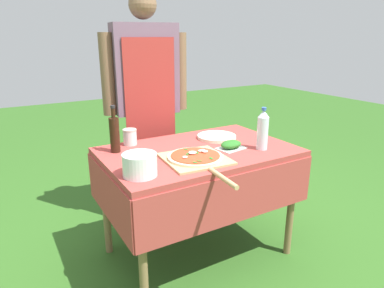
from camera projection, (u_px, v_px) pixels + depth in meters
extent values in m
plane|color=#2D5B1E|center=(198.00, 252.00, 2.28)|extent=(12.00, 12.00, 0.00)
cube|color=#A83D38|center=(198.00, 152.00, 2.06)|extent=(1.13, 0.73, 0.04)
cube|color=#A83D38|center=(234.00, 200.00, 1.81)|extent=(1.13, 0.01, 0.28)
cube|color=#A83D38|center=(171.00, 158.00, 2.42)|extent=(1.13, 0.01, 0.28)
cube|color=#A83D38|center=(108.00, 197.00, 1.84)|extent=(0.01, 0.73, 0.28)
cube|color=#A83D38|center=(268.00, 160.00, 2.39)|extent=(0.01, 0.73, 0.28)
cylinder|color=olive|center=(143.00, 256.00, 1.68)|extent=(0.05, 0.05, 0.68)
cylinder|color=olive|center=(291.00, 206.00, 2.17)|extent=(0.05, 0.05, 0.68)
cylinder|color=olive|center=(106.00, 205.00, 2.18)|extent=(0.05, 0.05, 0.68)
cylinder|color=olive|center=(233.00, 174.00, 2.67)|extent=(0.05, 0.05, 0.68)
cylinder|color=#333D56|center=(159.00, 164.00, 2.68)|extent=(0.12, 0.12, 0.83)
cylinder|color=#333D56|center=(139.00, 167.00, 2.62)|extent=(0.12, 0.12, 0.83)
cube|color=#6B5166|center=(145.00, 69.00, 2.43)|extent=(0.47, 0.25, 0.62)
cube|color=#9E2D28|center=(151.00, 104.00, 2.41)|extent=(0.36, 0.05, 0.91)
cylinder|color=brown|center=(180.00, 72.00, 2.53)|extent=(0.10, 0.10, 0.56)
cylinder|color=brown|center=(108.00, 75.00, 2.34)|extent=(0.10, 0.10, 0.56)
sphere|color=brown|center=(143.00, 5.00, 2.30)|extent=(0.19, 0.19, 0.19)
cube|color=tan|center=(195.00, 159.00, 1.88)|extent=(0.36, 0.36, 0.01)
cylinder|color=tan|center=(223.00, 178.00, 1.63)|extent=(0.04, 0.25, 0.02)
cylinder|color=beige|center=(195.00, 157.00, 1.88)|extent=(0.31, 0.31, 0.01)
cylinder|color=#D14223|center=(195.00, 155.00, 1.88)|extent=(0.27, 0.27, 0.00)
ellipsoid|color=white|center=(200.00, 151.00, 1.92)|extent=(0.04, 0.03, 0.01)
ellipsoid|color=white|center=(192.00, 153.00, 1.89)|extent=(0.05, 0.04, 0.01)
ellipsoid|color=white|center=(185.00, 157.00, 1.83)|extent=(0.03, 0.03, 0.01)
ellipsoid|color=white|center=(205.00, 151.00, 1.91)|extent=(0.04, 0.04, 0.01)
ellipsoid|color=white|center=(203.00, 151.00, 1.92)|extent=(0.03, 0.03, 0.02)
ellipsoid|color=#286B23|center=(197.00, 153.00, 1.90)|extent=(0.03, 0.04, 0.00)
ellipsoid|color=#286B23|center=(188.00, 154.00, 1.89)|extent=(0.04, 0.04, 0.00)
ellipsoid|color=#286B23|center=(186.00, 149.00, 1.96)|extent=(0.03, 0.04, 0.00)
ellipsoid|color=#286B23|center=(199.00, 161.00, 1.78)|extent=(0.03, 0.03, 0.00)
ellipsoid|color=#286B23|center=(195.00, 162.00, 1.76)|extent=(0.02, 0.03, 0.00)
ellipsoid|color=#286B23|center=(211.00, 158.00, 1.82)|extent=(0.03, 0.04, 0.00)
cylinder|color=black|center=(115.00, 135.00, 1.98)|extent=(0.06, 0.06, 0.20)
cylinder|color=black|center=(113.00, 113.00, 1.94)|extent=(0.02, 0.02, 0.06)
cylinder|color=#232326|center=(113.00, 107.00, 1.93)|extent=(0.03, 0.03, 0.02)
cylinder|color=silver|center=(262.00, 133.00, 2.03)|extent=(0.07, 0.07, 0.20)
cone|color=silver|center=(264.00, 114.00, 2.00)|extent=(0.07, 0.07, 0.04)
cylinder|color=#335BB2|center=(264.00, 109.00, 1.99)|extent=(0.03, 0.03, 0.02)
cube|color=silver|center=(231.00, 148.00, 2.07)|extent=(0.18, 0.15, 0.01)
ellipsoid|color=#286B23|center=(231.00, 144.00, 2.06)|extent=(0.16, 0.12, 0.04)
cylinder|color=silver|center=(140.00, 165.00, 1.66)|extent=(0.17, 0.17, 0.11)
cylinder|color=beige|center=(217.00, 138.00, 2.28)|extent=(0.26, 0.26, 0.00)
cylinder|color=beige|center=(217.00, 137.00, 2.28)|extent=(0.26, 0.26, 0.00)
cylinder|color=beige|center=(217.00, 136.00, 2.28)|extent=(0.26, 0.26, 0.00)
cylinder|color=beige|center=(217.00, 136.00, 2.28)|extent=(0.26, 0.26, 0.00)
cylinder|color=silver|center=(130.00, 138.00, 2.13)|extent=(0.08, 0.08, 0.09)
cylinder|color=#D14223|center=(130.00, 140.00, 2.14)|extent=(0.07, 0.07, 0.06)
cylinder|color=#B7B2A3|center=(130.00, 130.00, 2.12)|extent=(0.09, 0.09, 0.01)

